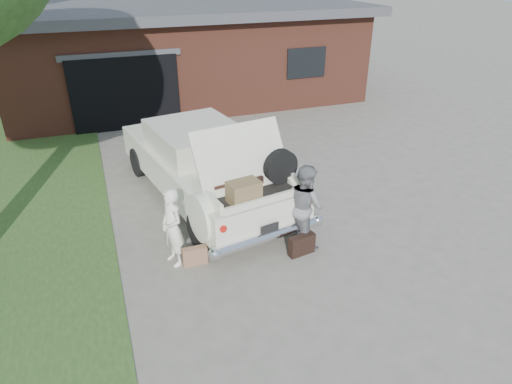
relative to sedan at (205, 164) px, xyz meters
name	(u,v)px	position (x,y,z in m)	size (l,w,h in m)	color
ground	(268,262)	(0.40, -2.78, -0.80)	(90.00, 90.00, 0.00)	gray
house	(182,49)	(1.38, 8.69, 0.87)	(12.80, 7.80, 3.30)	brown
sedan	(205,164)	(0.00, 0.00, 0.00)	(3.05, 5.74, 2.12)	silver
woman_left	(172,228)	(-1.14, -2.23, -0.08)	(0.52, 0.34, 1.43)	white
woman_right	(305,205)	(1.25, -2.43, 0.00)	(0.77, 0.60, 1.59)	slate
suitcase_left	(195,256)	(-0.82, -2.40, -0.63)	(0.43, 0.14, 0.33)	#9A6B4E
suitcase_right	(302,245)	(1.06, -2.76, -0.61)	(0.50, 0.16, 0.39)	black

